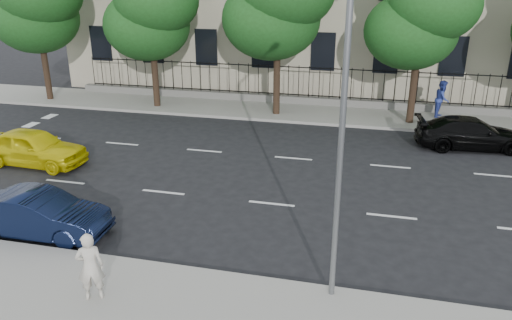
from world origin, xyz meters
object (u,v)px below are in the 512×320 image
at_px(street_light, 346,87).
at_px(black_sedan, 471,133).
at_px(yellow_taxi, 33,147).
at_px(navy_sedan, 39,214).
at_px(woman_near, 90,266).

distance_m(street_light, black_sedan, 13.65).
height_order(street_light, yellow_taxi, street_light).
bearing_deg(yellow_taxi, navy_sedan, -139.85).
bearing_deg(yellow_taxi, street_light, -111.23).
bearing_deg(navy_sedan, street_light, -95.15).
xyz_separation_m(street_light, woman_near, (-5.54, -2.04, -4.13)).
distance_m(street_light, navy_sedan, 9.92).
bearing_deg(woman_near, street_light, 173.41).
relative_size(navy_sedan, woman_near, 2.39).
relative_size(street_light, black_sedan, 1.68).
xyz_separation_m(street_light, yellow_taxi, (-12.72, 5.59, -4.40)).
bearing_deg(yellow_taxi, woman_near, -134.27).
bearing_deg(street_light, yellow_taxi, 156.26).
bearing_deg(street_light, woman_near, -159.79).
relative_size(yellow_taxi, navy_sedan, 1.05).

